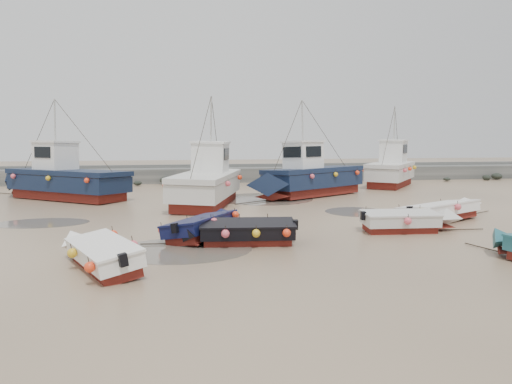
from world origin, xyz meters
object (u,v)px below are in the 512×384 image
dinghy_4 (238,229)px  cabin_boat_2 (308,176)px  dinghy_1 (207,223)px  cabin_boat_3 (392,169)px  dinghy_5 (408,218)px  cabin_boat_0 (61,178)px  cabin_boat_1 (208,182)px  dinghy_0 (102,250)px  dinghy_3 (445,209)px  person (197,211)px

dinghy_4 → cabin_boat_2: bearing=-19.7°
dinghy_1 → cabin_boat_3: size_ratio=0.64×
dinghy_4 → dinghy_5: (7.33, 1.22, 0.01)m
dinghy_5 → cabin_boat_0: bearing=-125.6°
cabin_boat_1 → cabin_boat_3: size_ratio=1.34×
dinghy_0 → dinghy_4: (4.48, 2.57, 0.00)m
dinghy_3 → person: size_ratio=3.99×
cabin_boat_2 → cabin_boat_3: 9.98m
dinghy_3 → cabin_boat_0: size_ratio=0.64×
dinghy_5 → cabin_boat_1: bearing=-138.2°
dinghy_1 → person: dinghy_1 is taller
cabin_boat_2 → cabin_boat_3: (8.33, 5.50, 0.05)m
cabin_boat_1 → person: cabin_boat_1 is taller
dinghy_0 → dinghy_5: same height
dinghy_4 → cabin_boat_3: cabin_boat_3 is taller
cabin_boat_2 → dinghy_1: bearing=116.2°
dinghy_4 → cabin_boat_3: (14.63, 18.99, 0.82)m
dinghy_3 → cabin_boat_3: (4.30, 15.40, 0.84)m
cabin_boat_1 → dinghy_0: bearing=-90.6°
dinghy_3 → person: dinghy_3 is taller
dinghy_0 → dinghy_1: size_ratio=1.09×
cabin_boat_2 → dinghy_4: bearing=122.6°
dinghy_0 → person: 11.47m
dinghy_0 → dinghy_3: 16.04m
cabin_boat_0 → dinghy_4: bearing=-110.8°
dinghy_1 → dinghy_0: bearing=-97.2°
dinghy_3 → cabin_boat_0: (-19.72, 11.10, 0.77)m
cabin_boat_3 → person: (-15.77, -10.60, -1.37)m
cabin_boat_0 → cabin_boat_2: (15.68, -1.20, 0.02)m
dinghy_1 → cabin_boat_0: cabin_boat_0 is taller
cabin_boat_1 → person: 2.91m
dinghy_4 → cabin_boat_3: 23.99m
dinghy_0 → cabin_boat_0: cabin_boat_0 is taller
dinghy_1 → dinghy_3: bearing=43.5°
dinghy_1 → cabin_boat_0: size_ratio=0.52×
dinghy_4 → person: dinghy_4 is taller
dinghy_4 → dinghy_5: same height
dinghy_1 → dinghy_3: same height
dinghy_0 → dinghy_3: size_ratio=0.89×
cabin_boat_3 → cabin_boat_1: bearing=-114.7°
dinghy_3 → cabin_boat_3: 16.01m
dinghy_1 → dinghy_4: 1.82m
dinghy_5 → person: dinghy_5 is taller
dinghy_1 → dinghy_4: (1.02, -1.51, 0.00)m
cabin_boat_3 → dinghy_0: bearing=-94.7°
dinghy_5 → cabin_boat_0: (-16.71, 13.47, 0.74)m
dinghy_1 → cabin_boat_2: bearing=91.7°
dinghy_5 → cabin_boat_3: bearing=161.0°
cabin_boat_0 → person: cabin_boat_0 is taller
dinghy_0 → cabin_boat_3: size_ratio=0.69×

